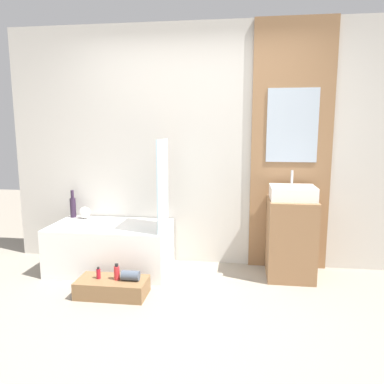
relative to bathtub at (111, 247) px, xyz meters
name	(u,v)px	position (x,y,z in m)	size (l,w,h in m)	color
ground_plane	(169,334)	(0.86, -1.18, -0.25)	(12.00, 12.00, 0.00)	gray
wall_tiled_back	(196,147)	(0.86, 0.40, 1.05)	(4.20, 0.06, 2.60)	beige
wall_wood_accent	(291,146)	(1.87, 0.35, 1.06)	(0.83, 0.04, 2.60)	#8E6642
bathtub	(111,247)	(0.00, 0.00, 0.00)	(1.24, 0.70, 0.50)	white
glass_shower_screen	(163,185)	(0.59, -0.09, 0.70)	(0.01, 0.49, 0.90)	silver
wooden_step_bench	(112,287)	(0.22, -0.61, -0.17)	(0.63, 0.32, 0.15)	olive
vanity_cabinet	(291,238)	(1.87, 0.08, 0.15)	(0.46, 0.51, 0.80)	#8E6642
sink	(293,193)	(1.87, 0.08, 0.62)	(0.44, 0.37, 0.28)	white
vase_tall_dark	(73,206)	(-0.54, 0.27, 0.37)	(0.07, 0.07, 0.31)	#2D1E33
vase_round_light	(85,213)	(-0.39, 0.24, 0.31)	(0.13, 0.13, 0.13)	silver
bottle_soap_primary	(98,273)	(0.10, -0.61, -0.05)	(0.04, 0.04, 0.11)	#B21928
bottle_soap_secondary	(117,272)	(0.27, -0.61, -0.03)	(0.05, 0.05, 0.15)	red
towel_roll	(130,276)	(0.40, -0.61, -0.05)	(0.09, 0.09, 0.16)	#4C5666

